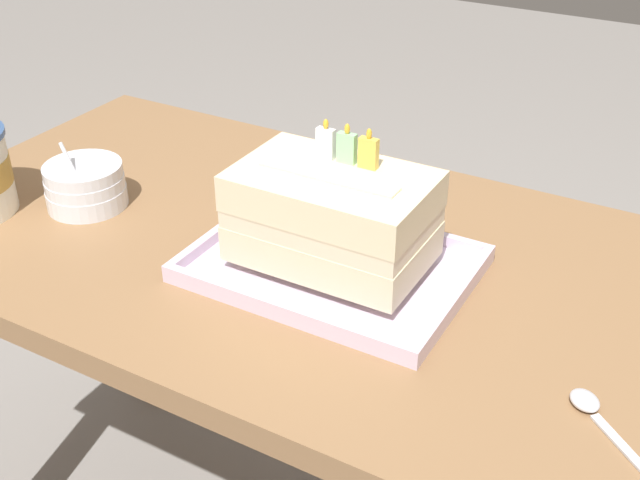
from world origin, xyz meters
The scene contains 5 objects.
dining_table centered at (0.00, 0.00, 0.61)m, with size 1.23×0.64×0.72m.
foil_tray centered at (0.06, -0.04, 0.72)m, with size 0.35×0.26×0.02m.
birthday_cake centered at (0.06, -0.04, 0.80)m, with size 0.24×0.16×0.17m.
bowl_stack centered at (-0.35, -0.06, 0.75)m, with size 0.12×0.12×0.10m.
serving_spoon_near_tray centered at (0.41, -0.14, 0.72)m, with size 0.11×0.10×0.01m.
Camera 1 is at (0.47, -0.80, 1.29)m, focal length 44.57 mm.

